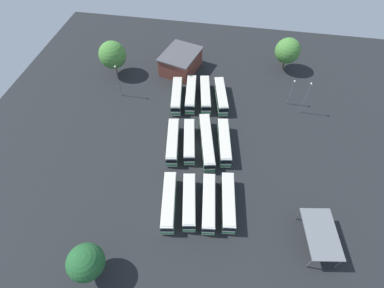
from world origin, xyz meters
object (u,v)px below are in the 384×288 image
(tree_northwest, at_px, (86,262))
(lamp_post_far_corner, at_px, (291,92))
(bus_row2_slot3, at_px, (228,202))
(lamp_post_mid_lot, at_px, (306,97))
(bus_row1_slot1, at_px, (189,141))
(tree_south_edge, at_px, (112,55))
(lamp_post_by_building, at_px, (118,80))
(bus_row2_slot0, at_px, (169,202))
(bus_row2_slot1, at_px, (189,202))
(bus_row1_slot0, at_px, (173,142))
(bus_row2_slot2, at_px, (209,203))
(bus_row0_slot1, at_px, (191,94))
(depot_building, at_px, (181,62))
(tree_northeast, at_px, (288,51))
(bus_row1_slot2, at_px, (207,142))
(bus_row0_slot3, at_px, (221,96))
(maintenance_shelter, at_px, (321,234))
(bus_row1_slot3, at_px, (224,142))
(bus_row0_slot2, at_px, (205,95))
(bus_row0_slot0, at_px, (177,96))

(tree_northwest, bearing_deg, lamp_post_far_corner, 144.84)
(bus_row2_slot3, height_order, lamp_post_mid_lot, lamp_post_mid_lot)
(bus_row1_slot1, distance_m, tree_south_edge, 34.84)
(lamp_post_by_building, xyz_separation_m, tree_south_edge, (-8.85, -4.48, 1.14))
(bus_row2_slot0, height_order, bus_row2_slot1, same)
(bus_row1_slot0, bearing_deg, bus_row2_slot2, 36.19)
(bus_row0_slot1, height_order, depot_building, depot_building)
(depot_building, bearing_deg, bus_row0_slot1, 23.02)
(bus_row1_slot0, distance_m, tree_northeast, 43.22)
(bus_row1_slot1, bearing_deg, lamp_post_far_corner, 129.02)
(bus_row2_slot0, xyz_separation_m, lamp_post_mid_lot, (-31.70, 27.34, 3.31))
(bus_row1_slot2, relative_size, bus_row2_slot1, 1.32)
(bus_row2_slot1, bearing_deg, bus_row0_slot3, 174.98)
(depot_building, distance_m, tree_northeast, 30.38)
(lamp_post_mid_lot, height_order, tree_northwest, lamp_post_mid_lot)
(bus_row2_slot2, bearing_deg, bus_row0_slot1, -163.73)
(bus_row2_slot2, relative_size, lamp_post_far_corner, 1.57)
(bus_row0_slot3, relative_size, bus_row2_slot0, 0.99)
(bus_row1_slot0, bearing_deg, tree_northwest, -14.75)
(bus_row0_slot3, height_order, bus_row2_slot2, same)
(bus_row0_slot3, xyz_separation_m, tree_south_edge, (-6.57, -31.17, 4.47))
(depot_building, xyz_separation_m, maintenance_shelter, (46.25, 34.33, 1.07))
(bus_row0_slot1, height_order, bus_row1_slot3, same)
(bus_row1_slot3, bearing_deg, bus_row2_slot1, -17.88)
(maintenance_shelter, bearing_deg, depot_building, -143.41)
(bus_row0_slot1, bearing_deg, bus_row1_slot1, 8.72)
(bus_row2_slot0, distance_m, bus_row2_slot1, 3.95)
(bus_row1_slot2, height_order, tree_northeast, tree_northeast)
(bus_row0_slot2, relative_size, tree_northeast, 1.26)
(bus_row0_slot0, distance_m, bus_row2_slot1, 30.95)
(bus_row1_slot2, height_order, lamp_post_far_corner, lamp_post_far_corner)
(bus_row2_slot0, bearing_deg, bus_row2_slot3, 99.70)
(bus_row0_slot1, height_order, bus_row1_slot2, same)
(bus_row1_slot0, xyz_separation_m, bus_row2_slot2, (13.90, 10.17, -0.00))
(bus_row1_slot3, bearing_deg, bus_row2_slot3, 8.75)
(maintenance_shelter, bearing_deg, bus_row0_slot0, -135.16)
(bus_row1_slot3, relative_size, bus_row2_slot2, 1.03)
(bus_row1_slot1, bearing_deg, maintenance_shelter, 55.68)
(lamp_post_far_corner, bearing_deg, maintenance_shelter, 5.87)
(bus_row0_slot2, relative_size, tree_south_edge, 1.22)
(bus_row0_slot0, distance_m, tree_northwest, 45.28)
(bus_row0_slot2, distance_m, bus_row0_slot3, 4.14)
(bus_row0_slot2, relative_size, bus_row2_slot1, 1.07)
(lamp_post_by_building, distance_m, tree_northeast, 47.46)
(bus_row1_slot3, bearing_deg, lamp_post_mid_lot, 129.09)
(bus_row0_slot0, distance_m, bus_row1_slot2, 17.19)
(bus_row0_slot0, relative_size, lamp_post_mid_lot, 1.27)
(depot_building, xyz_separation_m, lamp_post_far_corner, (9.37, 30.54, 1.33))
(maintenance_shelter, xyz_separation_m, lamp_post_by_building, (-32.51, -47.98, 1.24))
(bus_row2_slot3, bearing_deg, bus_row0_slot0, -150.41)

